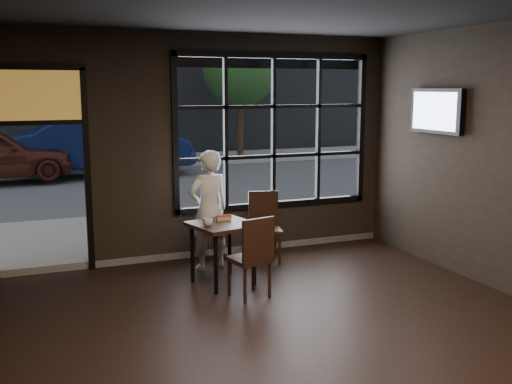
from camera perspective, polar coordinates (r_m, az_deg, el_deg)
name	(u,v)px	position (r m, az deg, el deg)	size (l,w,h in m)	color
floor	(304,356)	(5.76, 4.62, -15.28)	(6.00, 7.00, 0.02)	black
window_frame	(273,131)	(8.92, 1.67, 5.78)	(3.06, 0.12, 2.28)	black
stained_transom	(35,95)	(8.16, -20.34, 8.66)	(1.20, 0.06, 0.70)	orange
street_asphalt	(72,142)	(28.86, -17.16, 4.57)	(60.00, 41.00, 0.04)	#545456
cafe_table	(223,253)	(7.56, -3.15, -5.83)	(0.73, 0.73, 0.79)	black
chair_near	(249,256)	(7.05, -0.65, -6.14)	(0.43, 0.43, 0.98)	black
chair_window	(265,228)	(8.44, 0.91, -3.43)	(0.43, 0.43, 0.99)	black
man	(209,210)	(8.08, -4.54, -1.74)	(0.59, 0.39, 1.63)	silver
hotdog	(224,218)	(7.60, -3.11, -2.49)	(0.20, 0.08, 0.06)	tan
cup	(208,222)	(7.30, -4.62, -2.87)	(0.12, 0.12, 0.10)	silver
tv	(437,111)	(8.48, 16.84, 7.40)	(0.12, 1.03, 0.60)	black
navy_car	(105,145)	(17.18, -14.17, 4.41)	(1.66, 4.77, 1.57)	#0A1337
tree_left	(42,81)	(19.34, -19.75, 9.96)	(2.21, 2.21, 3.77)	#332114
tree_right	(240,70)	(20.72, -1.54, 11.58)	(2.54, 2.54, 4.33)	#332114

